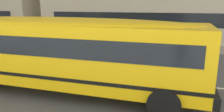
# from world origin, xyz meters

# --- Properties ---
(ground_plane) EXTENTS (400.00, 400.00, 0.00)m
(ground_plane) POSITION_xyz_m (0.00, 0.00, 0.00)
(ground_plane) COLOR #4C4C4F
(sidewalk_far) EXTENTS (120.00, 3.00, 0.01)m
(sidewalk_far) POSITION_xyz_m (0.00, 8.01, 0.01)
(sidewalk_far) COLOR gray
(sidewalk_far) RESTS_ON ground_plane
(lane_centreline) EXTENTS (110.00, 0.16, 0.01)m
(lane_centreline) POSITION_xyz_m (0.00, 0.00, 0.00)
(lane_centreline) COLOR silver
(lane_centreline) RESTS_ON ground_plane
(school_bus) EXTENTS (12.40, 3.17, 2.76)m
(school_bus) POSITION_xyz_m (0.85, -1.77, 1.64)
(school_bus) COLOR yellow
(school_bus) RESTS_ON ground_plane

